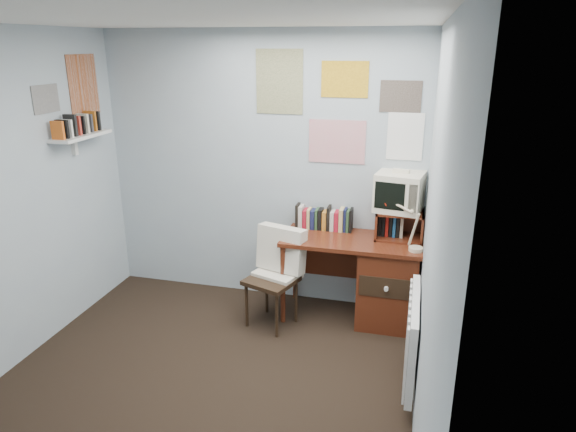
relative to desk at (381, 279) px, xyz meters
name	(u,v)px	position (x,y,z in m)	size (l,w,h in m)	color
ground	(190,404)	(-1.17, -1.48, -0.41)	(3.50, 3.50, 0.00)	black
back_wall	(261,170)	(-1.17, 0.27, 0.84)	(3.00, 0.02, 2.50)	#A7B7BF
right_wall	(429,259)	(0.33, -1.48, 0.84)	(0.02, 3.50, 2.50)	#A7B7BF
ceiling	(161,17)	(-1.17, -1.48, 2.09)	(3.00, 3.50, 0.02)	white
desk	(381,279)	(0.00, 0.00, 0.00)	(1.20, 0.55, 0.76)	#582414
desk_chair	(271,281)	(-0.92, -0.30, 0.02)	(0.43, 0.41, 0.84)	black
desk_lamp	(418,227)	(0.27, -0.15, 0.57)	(0.29, 0.25, 0.42)	red
tv_riser	(399,225)	(0.12, 0.11, 0.48)	(0.40, 0.30, 0.25)	#582414
crt_tv	(400,190)	(0.10, 0.13, 0.78)	(0.38, 0.35, 0.36)	beige
book_row	(329,218)	(-0.51, 0.18, 0.46)	(0.60, 0.14, 0.22)	#582414
radiator	(413,338)	(0.29, -0.93, 0.01)	(0.09, 0.80, 0.60)	white
wall_shelf	(81,136)	(-2.57, -0.38, 1.21)	(0.20, 0.62, 0.24)	white
posters_back	(338,107)	(-0.47, 0.26, 1.44)	(1.20, 0.01, 0.90)	white
posters_left	(65,90)	(-2.67, -0.38, 1.59)	(0.01, 0.70, 0.60)	white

